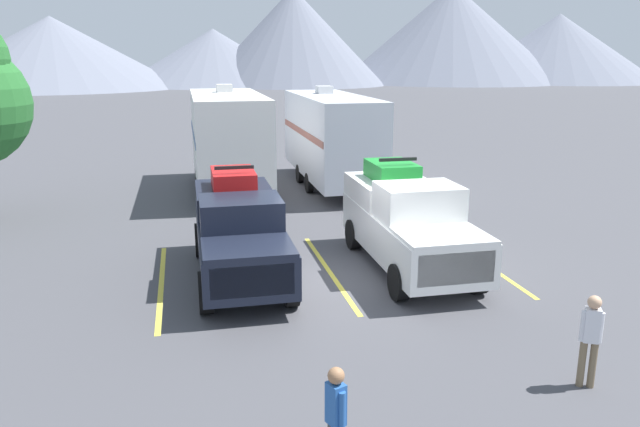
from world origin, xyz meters
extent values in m
plane|color=#47474C|center=(0.00, 0.00, 0.00)|extent=(240.00, 240.00, 0.00)
cube|color=black|center=(-2.14, 0.80, 0.89)|extent=(1.95, 5.48, 0.90)
cube|color=black|center=(-2.15, -1.17, 1.38)|extent=(1.84, 1.54, 0.08)
cube|color=black|center=(-2.14, 0.31, 1.70)|extent=(1.80, 1.43, 0.71)
cube|color=slate|center=(-2.15, -0.26, 1.73)|extent=(1.68, 0.22, 0.53)
cube|color=black|center=(-2.13, 2.28, 1.61)|extent=(1.89, 2.53, 0.53)
cube|color=silver|center=(-2.16, -1.90, 0.94)|extent=(1.62, 0.07, 0.63)
cylinder|color=black|center=(-1.28, -1.06, 0.44)|extent=(0.29, 0.88, 0.88)
cylinder|color=black|center=(-3.03, -1.05, 0.44)|extent=(0.29, 0.88, 0.88)
cylinder|color=black|center=(-1.25, 2.66, 0.44)|extent=(0.29, 0.88, 0.88)
cylinder|color=black|center=(-3.01, 2.67, 0.44)|extent=(0.29, 0.88, 0.88)
cube|color=red|center=(-2.13, 2.28, 2.10)|extent=(1.06, 1.62, 0.45)
cylinder|color=black|center=(-1.70, 1.72, 2.09)|extent=(0.18, 0.44, 0.44)
cylinder|color=black|center=(-2.56, 1.73, 2.09)|extent=(0.18, 0.44, 0.44)
cylinder|color=black|center=(-1.70, 2.83, 2.09)|extent=(0.18, 0.44, 0.44)
cylinder|color=black|center=(-2.56, 2.84, 2.09)|extent=(0.18, 0.44, 0.44)
cube|color=black|center=(-2.13, 1.83, 2.47)|extent=(0.95, 0.09, 0.08)
cube|color=white|center=(1.97, 0.57, 0.89)|extent=(2.01, 5.43, 0.97)
cube|color=white|center=(1.95, -1.38, 1.41)|extent=(1.90, 1.53, 0.08)
cube|color=white|center=(1.96, 0.08, 1.79)|extent=(1.86, 1.42, 0.84)
cube|color=slate|center=(1.96, -0.48, 1.84)|extent=(1.73, 0.25, 0.62)
cube|color=white|center=(1.98, 2.03, 1.67)|extent=(1.95, 2.50, 0.58)
cube|color=silver|center=(1.95, -2.11, 0.94)|extent=(1.67, 0.07, 0.68)
cylinder|color=black|center=(2.86, -1.28, 0.40)|extent=(0.29, 0.81, 0.80)
cylinder|color=black|center=(1.05, -1.27, 0.40)|extent=(0.29, 0.81, 0.80)
cylinder|color=black|center=(2.89, 2.40, 0.40)|extent=(0.29, 0.81, 0.80)
cylinder|color=black|center=(1.07, 2.42, 0.40)|extent=(0.29, 0.81, 0.80)
cube|color=green|center=(1.98, 2.03, 2.18)|extent=(1.09, 1.60, 0.45)
cylinder|color=black|center=(2.42, 1.48, 2.18)|extent=(0.18, 0.44, 0.44)
cylinder|color=black|center=(1.53, 1.49, 2.18)|extent=(0.18, 0.44, 0.44)
cylinder|color=black|center=(2.42, 2.58, 2.18)|extent=(0.18, 0.44, 0.44)
cylinder|color=black|center=(1.54, 2.58, 2.18)|extent=(0.18, 0.44, 0.44)
cube|color=black|center=(1.97, 1.58, 2.56)|extent=(0.98, 0.09, 0.08)
cube|color=gold|center=(-3.98, 0.80, 0.00)|extent=(0.12, 5.50, 0.01)
cube|color=gold|center=(0.00, 0.80, 0.00)|extent=(0.12, 5.50, 0.01)
cube|color=gold|center=(3.98, 0.80, 0.00)|extent=(0.12, 5.50, 0.01)
cube|color=white|center=(-1.63, 10.44, 2.12)|extent=(2.58, 7.59, 3.17)
cube|color=#4C6B99|center=(-2.92, 10.44, 2.27)|extent=(0.04, 7.28, 0.24)
cube|color=silver|center=(-1.63, 11.58, 3.85)|extent=(0.60, 0.70, 0.30)
cube|color=#333333|center=(-1.64, 6.05, 0.32)|extent=(0.12, 1.20, 0.12)
cylinder|color=black|center=(-0.46, 9.53, 0.38)|extent=(0.22, 0.76, 0.76)
cylinder|color=black|center=(-2.81, 9.53, 0.38)|extent=(0.22, 0.76, 0.76)
cylinder|color=black|center=(-0.45, 11.35, 0.38)|extent=(0.22, 0.76, 0.76)
cylinder|color=black|center=(-2.81, 11.35, 0.38)|extent=(0.22, 0.76, 0.76)
cube|color=silver|center=(2.38, 10.39, 2.06)|extent=(2.36, 7.96, 3.06)
cube|color=brown|center=(1.19, 10.39, 2.21)|extent=(0.04, 7.64, 0.24)
cube|color=silver|center=(2.38, 11.58, 3.74)|extent=(0.60, 0.70, 0.30)
cube|color=#333333|center=(2.37, 5.81, 0.32)|extent=(0.12, 1.20, 0.12)
cylinder|color=black|center=(3.45, 9.43, 0.38)|extent=(0.22, 0.76, 0.76)
cylinder|color=black|center=(1.30, 9.44, 0.38)|extent=(0.22, 0.76, 0.76)
cylinder|color=black|center=(3.46, 11.34, 0.38)|extent=(0.22, 0.76, 0.76)
cylinder|color=black|center=(1.30, 11.35, 0.38)|extent=(0.22, 0.76, 0.76)
cylinder|color=#726047|center=(2.67, -5.25, 0.39)|extent=(0.11, 0.11, 0.78)
cylinder|color=#726047|center=(2.81, -5.32, 0.39)|extent=(0.11, 0.11, 0.78)
cube|color=silver|center=(2.74, -5.28, 1.06)|extent=(0.28, 0.26, 0.55)
sphere|color=tan|center=(2.74, -5.28, 1.44)|extent=(0.21, 0.21, 0.21)
cylinder|color=silver|center=(2.63, -5.23, 1.03)|extent=(0.09, 0.09, 0.50)
cylinder|color=silver|center=(2.85, -5.34, 1.03)|extent=(0.09, 0.09, 0.50)
cube|color=#2659A5|center=(-1.68, -6.51, 1.04)|extent=(0.25, 0.27, 0.55)
sphere|color=#9E704C|center=(-1.68, -6.51, 1.42)|extent=(0.21, 0.21, 0.21)
cylinder|color=#2659A5|center=(-1.72, -6.40, 1.01)|extent=(0.09, 0.09, 0.49)
cylinder|color=#2659A5|center=(-1.63, -6.63, 1.01)|extent=(0.09, 0.09, 0.49)
cone|color=slate|center=(-22.33, 91.54, 5.42)|extent=(39.74, 39.74, 10.83)
cone|color=slate|center=(2.57, 95.87, 4.66)|extent=(31.85, 31.85, 9.32)
cone|color=slate|center=(15.92, 92.98, 7.93)|extent=(31.46, 31.46, 15.86)
cone|color=slate|center=(46.94, 98.01, 8.81)|extent=(42.01, 42.01, 17.62)
cone|color=slate|center=(67.52, 94.87, 6.28)|extent=(37.10, 37.10, 12.57)
camera|label=1|loc=(-3.30, -12.85, 5.14)|focal=34.20mm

